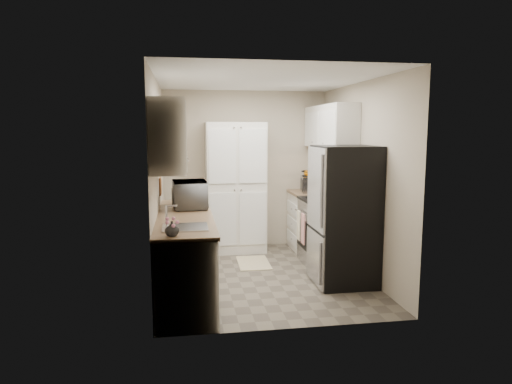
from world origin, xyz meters
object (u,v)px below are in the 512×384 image
wine_bottle (174,194)px  pantry_cabinet (236,188)px  refrigerator (344,216)px  electric_range (326,231)px  microwave (190,194)px  toaster_oven (313,184)px

wine_bottle → pantry_cabinet: bearing=46.5°
refrigerator → wine_bottle: (-2.06, 0.76, 0.20)m
pantry_cabinet → wine_bottle: pantry_cabinet is taller
electric_range → refrigerator: (-0.03, -0.80, 0.37)m
electric_range → wine_bottle: wine_bottle is taller
pantry_cabinet → electric_range: bearing=-38.2°
microwave → wine_bottle: size_ratio=2.24×
electric_range → toaster_oven: toaster_oven is taller
microwave → toaster_oven: microwave is taller
pantry_cabinet → refrigerator: (1.14, -1.73, -0.15)m
electric_range → wine_bottle: 2.17m
pantry_cabinet → refrigerator: size_ratio=1.18×
wine_bottle → toaster_oven: size_ratio=0.61×
wine_bottle → toaster_oven: bearing=21.1°
refrigerator → toaster_oven: (0.05, 1.57, 0.20)m
wine_bottle → toaster_oven: (2.11, 0.81, -0.01)m
pantry_cabinet → electric_range: 1.58m
wine_bottle → microwave: bearing=-55.2°
electric_range → wine_bottle: size_ratio=4.22×
microwave → wine_bottle: microwave is taller
refrigerator → microwave: refrigerator is taller
microwave → electric_range: bearing=-84.5°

